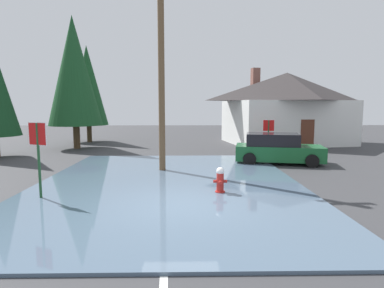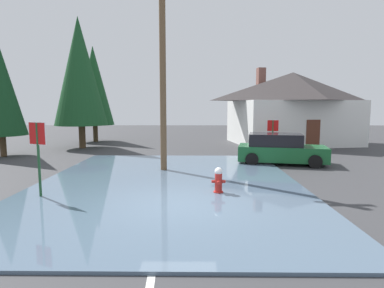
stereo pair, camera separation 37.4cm
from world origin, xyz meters
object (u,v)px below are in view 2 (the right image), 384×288
(fire_hydrant, at_px, (218,181))
(house, at_px, (292,107))
(utility_pole, at_px, (163,68))
(parked_car, at_px, (280,149))
(pine_tree_short_left, at_px, (94,86))
(stop_sign_near, at_px, (38,144))
(stop_sign_far, at_px, (273,130))
(pine_tree_tall_left, at_px, (80,72))

(fire_hydrant, distance_m, house, 16.45)
(fire_hydrant, xyz_separation_m, utility_pole, (-2.20, 3.79, 4.14))
(parked_car, bearing_deg, pine_tree_short_left, 141.31)
(stop_sign_near, height_order, parked_car, stop_sign_near)
(parked_car, height_order, pine_tree_short_left, pine_tree_short_left)
(stop_sign_near, xyz_separation_m, pine_tree_short_left, (-3.38, 16.42, 2.83))
(stop_sign_near, relative_size, fire_hydrant, 2.66)
(utility_pole, relative_size, parked_car, 1.92)
(stop_sign_near, xyz_separation_m, stop_sign_far, (9.68, 9.83, -0.26))
(stop_sign_near, height_order, stop_sign_far, stop_sign_near)
(utility_pole, relative_size, pine_tree_short_left, 1.14)
(stop_sign_near, xyz_separation_m, utility_pole, (3.49, 4.32, 2.86))
(fire_hydrant, relative_size, utility_pole, 0.10)
(stop_sign_near, bearing_deg, house, 50.92)
(stop_sign_far, distance_m, house, 6.32)
(utility_pole, xyz_separation_m, stop_sign_far, (6.19, 5.51, -3.11))
(utility_pole, height_order, house, utility_pole)
(parked_car, bearing_deg, stop_sign_far, 82.69)
(parked_car, bearing_deg, utility_pole, -160.81)
(house, xyz_separation_m, pine_tree_short_left, (-15.84, 1.09, 1.70))
(stop_sign_far, height_order, pine_tree_short_left, pine_tree_short_left)
(house, bearing_deg, fire_hydrant, -114.56)
(stop_sign_far, bearing_deg, stop_sign_near, -134.56)
(stop_sign_near, xyz_separation_m, pine_tree_tall_left, (-3.04, 12.34, 3.54))
(stop_sign_near, xyz_separation_m, fire_hydrant, (5.69, 0.53, -1.29))
(stop_sign_near, height_order, pine_tree_short_left, pine_tree_short_left)
(utility_pole, bearing_deg, fire_hydrant, -59.86)
(stop_sign_near, distance_m, pine_tree_short_left, 17.00)
(house, relative_size, pine_tree_tall_left, 1.16)
(stop_sign_near, distance_m, house, 19.79)
(pine_tree_tall_left, bearing_deg, fire_hydrant, -53.54)
(stop_sign_near, relative_size, utility_pole, 0.28)
(utility_pole, bearing_deg, stop_sign_far, 41.68)
(pine_tree_short_left, bearing_deg, stop_sign_near, -78.35)
(stop_sign_far, bearing_deg, utility_pole, -138.32)
(stop_sign_near, xyz_separation_m, parked_car, (9.23, 6.32, -1.00))
(stop_sign_near, xyz_separation_m, house, (12.45, 15.33, 1.13))
(stop_sign_near, bearing_deg, pine_tree_short_left, 101.65)
(stop_sign_near, bearing_deg, parked_car, 34.39)
(pine_tree_tall_left, bearing_deg, pine_tree_short_left, 94.88)
(parked_car, bearing_deg, fire_hydrant, -121.47)
(utility_pole, height_order, parked_car, utility_pole)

